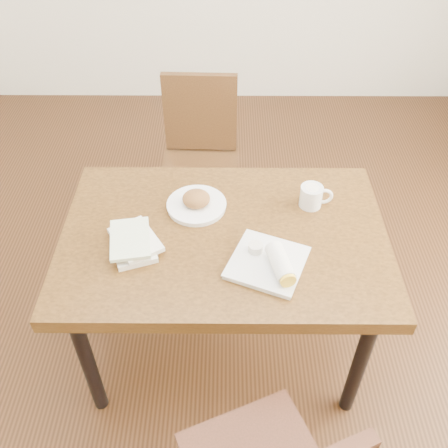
{
  "coord_description": "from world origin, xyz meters",
  "views": [
    {
      "loc": [
        0.01,
        -1.44,
        2.14
      ],
      "look_at": [
        0.0,
        0.0,
        0.8
      ],
      "focal_mm": 40.0,
      "sensor_mm": 36.0,
      "label": 1
    }
  ],
  "objects_px": {
    "chair_far": "(200,152)",
    "plate_scone": "(196,203)",
    "coffee_mug": "(312,196)",
    "plate_burrito": "(271,263)",
    "book_stack": "(133,242)",
    "table": "(224,247)"
  },
  "relations": [
    {
      "from": "table",
      "to": "book_stack",
      "type": "height_order",
      "value": "book_stack"
    },
    {
      "from": "plate_scone",
      "to": "plate_burrito",
      "type": "height_order",
      "value": "plate_burrito"
    },
    {
      "from": "plate_burrito",
      "to": "table",
      "type": "bearing_deg",
      "value": 133.69
    },
    {
      "from": "table",
      "to": "plate_scone",
      "type": "relative_size",
      "value": 5.18
    },
    {
      "from": "coffee_mug",
      "to": "plate_burrito",
      "type": "xyz_separation_m",
      "value": [
        -0.19,
        -0.36,
        -0.02
      ]
    },
    {
      "from": "chair_far",
      "to": "book_stack",
      "type": "relative_size",
      "value": 3.57
    },
    {
      "from": "table",
      "to": "book_stack",
      "type": "bearing_deg",
      "value": -167.07
    },
    {
      "from": "chair_far",
      "to": "book_stack",
      "type": "bearing_deg",
      "value": -102.71
    },
    {
      "from": "chair_far",
      "to": "plate_scone",
      "type": "xyz_separation_m",
      "value": [
        0.02,
        -0.7,
        0.23
      ]
    },
    {
      "from": "table",
      "to": "book_stack",
      "type": "relative_size",
      "value": 4.88
    },
    {
      "from": "plate_burrito",
      "to": "book_stack",
      "type": "bearing_deg",
      "value": 168.86
    },
    {
      "from": "table",
      "to": "plate_burrito",
      "type": "height_order",
      "value": "plate_burrito"
    },
    {
      "from": "plate_scone",
      "to": "coffee_mug",
      "type": "relative_size",
      "value": 1.8
    },
    {
      "from": "table",
      "to": "coffee_mug",
      "type": "height_order",
      "value": "coffee_mug"
    },
    {
      "from": "plate_scone",
      "to": "chair_far",
      "type": "bearing_deg",
      "value": 91.78
    },
    {
      "from": "coffee_mug",
      "to": "plate_burrito",
      "type": "height_order",
      "value": "coffee_mug"
    },
    {
      "from": "plate_burrito",
      "to": "coffee_mug",
      "type": "bearing_deg",
      "value": 61.77
    },
    {
      "from": "chair_far",
      "to": "plate_burrito",
      "type": "bearing_deg",
      "value": -73.21
    },
    {
      "from": "book_stack",
      "to": "chair_far",
      "type": "bearing_deg",
      "value": 77.29
    },
    {
      "from": "chair_far",
      "to": "plate_burrito",
      "type": "xyz_separation_m",
      "value": [
        0.31,
        -1.04,
        0.23
      ]
    },
    {
      "from": "plate_scone",
      "to": "coffee_mug",
      "type": "height_order",
      "value": "coffee_mug"
    },
    {
      "from": "table",
      "to": "chair_far",
      "type": "bearing_deg",
      "value": 99.18
    }
  ]
}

